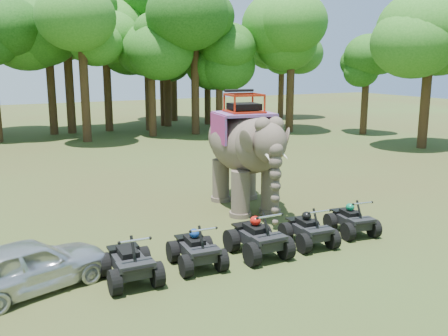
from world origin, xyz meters
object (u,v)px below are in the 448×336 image
at_px(atv_0, 129,257).
at_px(atv_3, 309,225).
at_px(atv_2, 258,232).
at_px(elephant, 245,150).
at_px(parked_car, 29,266).
at_px(atv_1, 196,244).
at_px(atv_4, 352,216).

distance_m(atv_0, atv_3, 5.34).
bearing_deg(atv_2, atv_3, 0.44).
distance_m(elephant, parked_car, 8.78).
xyz_separation_m(atv_1, atv_4, (5.31, 0.07, -0.03)).
relative_size(parked_car, atv_1, 2.26).
xyz_separation_m(atv_3, atv_4, (1.77, 0.16, -0.02)).
height_order(elephant, atv_2, elephant).
xyz_separation_m(atv_2, atv_4, (3.49, 0.15, -0.09)).
relative_size(parked_car, atv_4, 2.37).
bearing_deg(atv_0, parked_car, 167.56).
bearing_deg(elephant, atv_0, -134.31).
xyz_separation_m(elephant, parked_car, (-7.83, -3.68, -1.49)).
distance_m(parked_car, atv_4, 9.32).
distance_m(parked_car, atv_1, 4.03).
height_order(elephant, atv_3, elephant).
bearing_deg(atv_4, atv_1, -171.08).
bearing_deg(atv_1, atv_2, 1.50).
distance_m(atv_2, atv_4, 3.49).
distance_m(elephant, atv_4, 4.61).
height_order(atv_3, atv_4, atv_3).
height_order(parked_car, atv_1, parked_car).
bearing_deg(atv_3, elephant, 91.08).
relative_size(atv_0, atv_1, 1.06).
bearing_deg(atv_3, atv_4, 10.20).
distance_m(parked_car, atv_0, 2.27).
height_order(atv_0, atv_1, atv_0).
relative_size(atv_0, atv_3, 1.07).
bearing_deg(atv_2, atv_0, -179.20).
height_order(elephant, atv_1, elephant).
relative_size(elephant, parked_car, 1.37).
height_order(atv_0, atv_4, atv_0).
bearing_deg(atv_0, elephant, 39.02).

